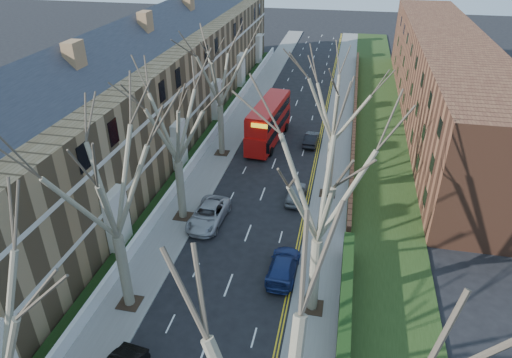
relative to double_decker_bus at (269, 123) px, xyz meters
The scene contains 16 objects.
pavement_left 8.48m from the double_decker_bus, 123.10° to the left, with size 3.00×102.00×0.12m, color slate.
pavement_right 10.40m from the double_decker_bus, 42.51° to the left, with size 3.00×102.00×0.12m, color slate.
terrace_left 12.65m from the double_decker_bus, behind, with size 9.70×78.00×13.60m.
flats_right 22.06m from the double_decker_bus, 29.84° to the left, with size 13.97×54.00×10.00m.
front_wall_left 6.42m from the double_decker_bus, 169.71° to the right, with size 0.30×78.00×1.00m.
grass_verge_right 13.99m from the double_decker_bus, 29.82° to the left, with size 6.00×102.00×0.06m.
tree_left_mid 27.47m from the double_decker_bus, 99.11° to the right, with size 10.50×10.50×14.71m.
tree_left_far 18.10m from the double_decker_bus, 104.57° to the right, with size 10.15×10.15×14.22m.
tree_left_dist 9.45m from the double_decker_bus, 135.51° to the right, with size 10.50×10.50×14.71m.
tree_right_mid 26.24m from the double_decker_bus, 73.35° to the right, with size 10.50×10.50×14.71m.
tree_right_far 14.30m from the double_decker_bus, 54.51° to the right, with size 10.15×10.15×14.22m.
double_decker_bus is the anchor object (origin of this frame).
car_left_far 16.50m from the double_decker_bus, 96.72° to the right, with size 2.45×5.32×1.48m, color #A0A1A5.
car_right_near 21.87m from the double_decker_bus, 76.93° to the right, with size 1.92×4.72×1.37m, color navy.
car_right_mid 12.41m from the double_decker_bus, 68.30° to the right, with size 1.60×3.97×1.35m, color gray.
car_right_far 4.95m from the double_decker_bus, ahead, with size 1.37×3.94×1.30m, color black.
Camera 1 is at (6.53, -13.27, 21.34)m, focal length 32.00 mm.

